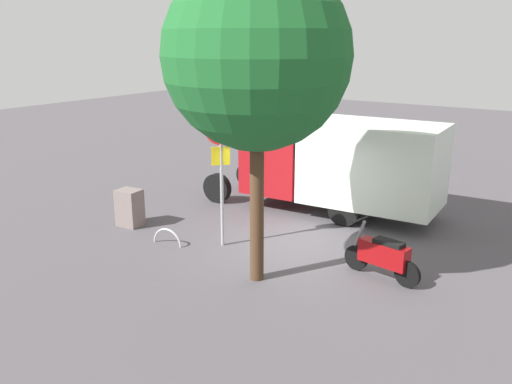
{
  "coord_description": "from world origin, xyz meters",
  "views": [
    {
      "loc": [
        -6.18,
        10.75,
        4.98
      ],
      "look_at": [
        0.69,
        0.49,
        1.41
      ],
      "focal_mm": 37.98,
      "sensor_mm": 36.0,
      "label": 1
    }
  ],
  "objects_px": {
    "box_truck_near": "(339,161)",
    "utility_cabinet": "(130,208)",
    "street_tree": "(257,56)",
    "bike_rack_hoop": "(168,245)",
    "stop_sign": "(221,159)",
    "motorcycle": "(383,256)"
  },
  "relations": [
    {
      "from": "box_truck_near",
      "to": "street_tree",
      "type": "bearing_deg",
      "value": 93.4
    },
    {
      "from": "box_truck_near",
      "to": "utility_cabinet",
      "type": "relative_size",
      "value": 6.96
    },
    {
      "from": "box_truck_near",
      "to": "stop_sign",
      "type": "bearing_deg",
      "value": 69.98
    },
    {
      "from": "street_tree",
      "to": "motorcycle",
      "type": "bearing_deg",
      "value": -145.84
    },
    {
      "from": "stop_sign",
      "to": "bike_rack_hoop",
      "type": "bearing_deg",
      "value": 32.24
    },
    {
      "from": "box_truck_near",
      "to": "bike_rack_hoop",
      "type": "relative_size",
      "value": 8.25
    },
    {
      "from": "box_truck_near",
      "to": "utility_cabinet",
      "type": "distance_m",
      "value": 6.0
    },
    {
      "from": "box_truck_near",
      "to": "bike_rack_hoop",
      "type": "bearing_deg",
      "value": 60.19
    },
    {
      "from": "motorcycle",
      "to": "box_truck_near",
      "type": "bearing_deg",
      "value": -41.64
    },
    {
      "from": "motorcycle",
      "to": "utility_cabinet",
      "type": "height_order",
      "value": "motorcycle"
    },
    {
      "from": "box_truck_near",
      "to": "street_tree",
      "type": "height_order",
      "value": "street_tree"
    },
    {
      "from": "street_tree",
      "to": "box_truck_near",
      "type": "bearing_deg",
      "value": -83.78
    },
    {
      "from": "box_truck_near",
      "to": "bike_rack_hoop",
      "type": "xyz_separation_m",
      "value": [
        2.38,
        4.67,
        -1.53
      ]
    },
    {
      "from": "street_tree",
      "to": "utility_cabinet",
      "type": "distance_m",
      "value": 6.33
    },
    {
      "from": "box_truck_near",
      "to": "stop_sign",
      "type": "xyz_separation_m",
      "value": [
        1.22,
        3.94,
        0.65
      ]
    },
    {
      "from": "utility_cabinet",
      "to": "bike_rack_hoop",
      "type": "bearing_deg",
      "value": 164.65
    },
    {
      "from": "box_truck_near",
      "to": "utility_cabinet",
      "type": "bearing_deg",
      "value": 42.07
    },
    {
      "from": "utility_cabinet",
      "to": "box_truck_near",
      "type": "bearing_deg",
      "value": -135.1
    },
    {
      "from": "street_tree",
      "to": "stop_sign",
      "type": "bearing_deg",
      "value": -32.31
    },
    {
      "from": "street_tree",
      "to": "bike_rack_hoop",
      "type": "xyz_separation_m",
      "value": [
        2.93,
        -0.39,
        -4.61
      ]
    },
    {
      "from": "bike_rack_hoop",
      "to": "utility_cabinet",
      "type": "bearing_deg",
      "value": -15.35
    },
    {
      "from": "motorcycle",
      "to": "stop_sign",
      "type": "height_order",
      "value": "stop_sign"
    }
  ]
}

